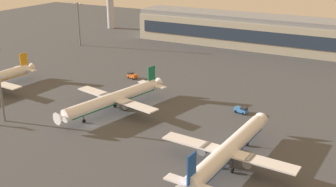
% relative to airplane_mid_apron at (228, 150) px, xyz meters
% --- Properties ---
extents(ground_plane, '(416.00, 416.00, 0.00)m').
position_rel_airplane_mid_apron_xyz_m(ground_plane, '(-43.70, 3.54, -4.26)').
color(ground_plane, '#424449').
extents(terminal_building, '(167.83, 22.40, 16.40)m').
position_rel_airplane_mid_apron_xyz_m(terminal_building, '(-12.64, 124.35, 3.83)').
color(terminal_building, '#B2AD99').
rests_on(terminal_building, ground).
extents(airplane_mid_apron, '(34.22, 43.95, 11.27)m').
position_rel_airplane_mid_apron_xyz_m(airplane_mid_apron, '(0.00, 0.00, 0.00)').
color(airplane_mid_apron, white).
rests_on(airplane_mid_apron, ground).
extents(airplane_far_stand, '(33.60, 42.90, 11.08)m').
position_rel_airplane_mid_apron_xyz_m(airplane_far_stand, '(-44.57, 16.22, -0.07)').
color(airplane_far_stand, white).
rests_on(airplane_far_stand, ground).
extents(cargo_loader, '(4.47, 2.81, 2.25)m').
position_rel_airplane_mid_apron_xyz_m(cargo_loader, '(-8.26, 33.86, -3.08)').
color(cargo_loader, '#3372BF').
rests_on(cargo_loader, ground).
extents(maintenance_van, '(4.49, 2.90, 2.25)m').
position_rel_airplane_mid_apron_xyz_m(maintenance_van, '(-58.81, 47.84, -3.08)').
color(maintenance_van, '#D85919').
rests_on(maintenance_van, ground).
extents(apron_light_central, '(4.80, 0.90, 22.44)m').
position_rel_airplane_mid_apron_xyz_m(apron_light_central, '(-115.02, 83.32, 8.75)').
color(apron_light_central, slate).
rests_on(apron_light_central, ground).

